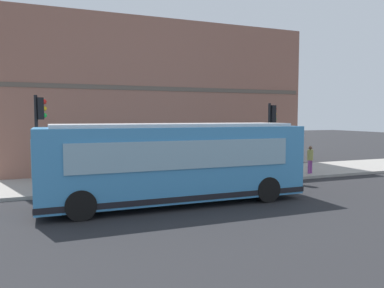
{
  "coord_description": "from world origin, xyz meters",
  "views": [
    {
      "loc": [
        -13.43,
        6.72,
        3.34
      ],
      "look_at": [
        3.2,
        0.19,
        2.01
      ],
      "focal_mm": 34.77,
      "sensor_mm": 36.0,
      "label": 1
    }
  ],
  "objects_px": {
    "pedestrian_by_light_pole": "(310,158)",
    "traffic_light_down_block": "(40,125)",
    "traffic_light_near_corner": "(271,126)",
    "pedestrian_near_hydrant": "(112,161)",
    "city_bus_nearside": "(175,163)",
    "fire_hydrant": "(246,167)",
    "newspaper_vending_box": "(189,168)"
  },
  "relations": [
    {
      "from": "traffic_light_down_block",
      "to": "pedestrian_by_light_pole",
      "type": "height_order",
      "value": "traffic_light_down_block"
    },
    {
      "from": "newspaper_vending_box",
      "to": "traffic_light_near_corner",
      "type": "bearing_deg",
      "value": -115.73
    },
    {
      "from": "traffic_light_near_corner",
      "to": "newspaper_vending_box",
      "type": "bearing_deg",
      "value": 64.27
    },
    {
      "from": "city_bus_nearside",
      "to": "fire_hydrant",
      "type": "bearing_deg",
      "value": -51.19
    },
    {
      "from": "traffic_light_down_block",
      "to": "fire_hydrant",
      "type": "xyz_separation_m",
      "value": [
        1.53,
        -10.61,
        -2.47
      ]
    },
    {
      "from": "city_bus_nearside",
      "to": "fire_hydrant",
      "type": "distance_m",
      "value": 7.54
    },
    {
      "from": "city_bus_nearside",
      "to": "newspaper_vending_box",
      "type": "height_order",
      "value": "city_bus_nearside"
    },
    {
      "from": "city_bus_nearside",
      "to": "newspaper_vending_box",
      "type": "distance_m",
      "value": 5.57
    },
    {
      "from": "pedestrian_near_hydrant",
      "to": "newspaper_vending_box",
      "type": "distance_m",
      "value": 4.07
    },
    {
      "from": "pedestrian_near_hydrant",
      "to": "traffic_light_near_corner",
      "type": "bearing_deg",
      "value": -108.62
    },
    {
      "from": "traffic_light_down_block",
      "to": "fire_hydrant",
      "type": "relative_size",
      "value": 5.49
    },
    {
      "from": "fire_hydrant",
      "to": "pedestrian_near_hydrant",
      "type": "relative_size",
      "value": 0.45
    },
    {
      "from": "city_bus_nearside",
      "to": "pedestrian_by_light_pole",
      "type": "height_order",
      "value": "city_bus_nearside"
    },
    {
      "from": "pedestrian_by_light_pole",
      "to": "newspaper_vending_box",
      "type": "height_order",
      "value": "pedestrian_by_light_pole"
    },
    {
      "from": "pedestrian_by_light_pole",
      "to": "fire_hydrant",
      "type": "bearing_deg",
      "value": 69.75
    },
    {
      "from": "fire_hydrant",
      "to": "pedestrian_near_hydrant",
      "type": "height_order",
      "value": "pedestrian_near_hydrant"
    },
    {
      "from": "city_bus_nearside",
      "to": "traffic_light_down_block",
      "type": "distance_m",
      "value": 5.91
    },
    {
      "from": "pedestrian_near_hydrant",
      "to": "pedestrian_by_light_pole",
      "type": "bearing_deg",
      "value": -101.84
    },
    {
      "from": "pedestrian_by_light_pole",
      "to": "pedestrian_near_hydrant",
      "type": "bearing_deg",
      "value": 78.16
    },
    {
      "from": "newspaper_vending_box",
      "to": "pedestrian_near_hydrant",
      "type": "bearing_deg",
      "value": 78.89
    },
    {
      "from": "city_bus_nearside",
      "to": "traffic_light_near_corner",
      "type": "relative_size",
      "value": 2.6
    },
    {
      "from": "city_bus_nearside",
      "to": "fire_hydrant",
      "type": "height_order",
      "value": "city_bus_nearside"
    },
    {
      "from": "city_bus_nearside",
      "to": "pedestrian_near_hydrant",
      "type": "xyz_separation_m",
      "value": [
        5.67,
        1.48,
        -0.47
      ]
    },
    {
      "from": "pedestrian_by_light_pole",
      "to": "city_bus_nearside",
      "type": "bearing_deg",
      "value": 110.56
    },
    {
      "from": "fire_hydrant",
      "to": "pedestrian_by_light_pole",
      "type": "relative_size",
      "value": 0.48
    },
    {
      "from": "pedestrian_by_light_pole",
      "to": "traffic_light_down_block",
      "type": "bearing_deg",
      "value": 91.2
    },
    {
      "from": "pedestrian_by_light_pole",
      "to": "newspaper_vending_box",
      "type": "bearing_deg",
      "value": 77.72
    },
    {
      "from": "city_bus_nearside",
      "to": "pedestrian_by_light_pole",
      "type": "distance_m",
      "value": 9.81
    },
    {
      "from": "traffic_light_down_block",
      "to": "city_bus_nearside",
      "type": "bearing_deg",
      "value": -123.28
    },
    {
      "from": "traffic_light_near_corner",
      "to": "newspaper_vending_box",
      "type": "height_order",
      "value": "traffic_light_near_corner"
    },
    {
      "from": "traffic_light_near_corner",
      "to": "pedestrian_by_light_pole",
      "type": "distance_m",
      "value": 3.4
    },
    {
      "from": "traffic_light_near_corner",
      "to": "pedestrian_near_hydrant",
      "type": "relative_size",
      "value": 2.38
    }
  ]
}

